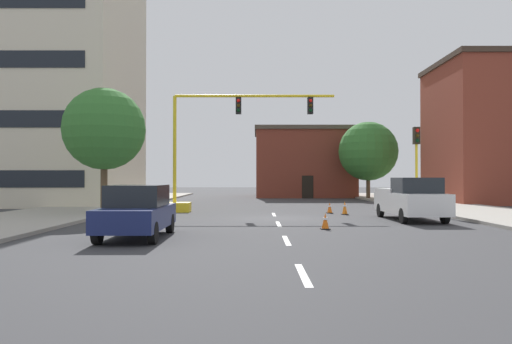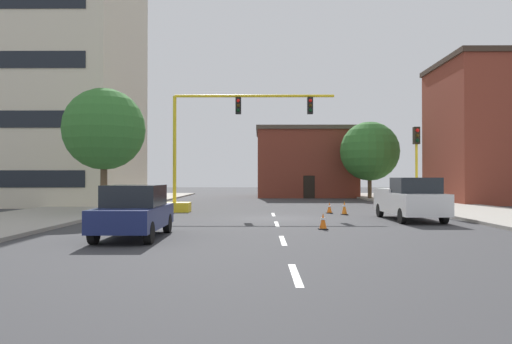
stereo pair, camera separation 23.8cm
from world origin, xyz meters
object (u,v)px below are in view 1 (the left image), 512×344
pickup_truck_white (410,199)px  traffic_cone_roadside_c (345,208)px  traffic_cone_roadside_a (325,221)px  sedan_navy_near_left (137,211)px  traffic_signal_gantry (198,172)px  tree_left_near (104,129)px  traffic_light_pole_right (416,150)px  traffic_cone_roadside_b (330,208)px  tree_right_far (368,151)px

pickup_truck_white → traffic_cone_roadside_c: size_ratio=7.28×
traffic_cone_roadside_a → sedan_navy_near_left: bearing=-157.4°
traffic_signal_gantry → tree_left_near: size_ratio=1.50×
traffic_light_pole_right → traffic_cone_roadside_a: traffic_light_pole_right is taller
traffic_signal_gantry → traffic_light_pole_right: size_ratio=2.12×
tree_left_near → sedan_navy_near_left: (4.20, -10.02, -3.69)m
traffic_signal_gantry → sedan_navy_near_left: bearing=-92.5°
traffic_cone_roadside_a → traffic_cone_roadside_b: 8.75m
traffic_light_pole_right → tree_left_near: bearing=-176.4°
tree_left_near → tree_right_far: (18.37, 18.84, -0.16)m
tree_left_near → traffic_cone_roadside_c: 13.55m
traffic_signal_gantry → traffic_cone_roadside_b: 7.83m
sedan_navy_near_left → tree_left_near: bearing=112.7°
traffic_cone_roadside_b → traffic_cone_roadside_a: bearing=-99.6°
sedan_navy_near_left → traffic_cone_roadside_c: 13.51m
traffic_cone_roadside_a → traffic_light_pole_right: bearing=53.2°
sedan_navy_near_left → traffic_cone_roadside_c: bearing=49.9°
traffic_signal_gantry → traffic_light_pole_right: bearing=-6.1°
traffic_light_pole_right → traffic_cone_roadside_b: bearing=176.9°
traffic_cone_roadside_a → traffic_cone_roadside_b: (1.46, 8.63, -0.01)m
pickup_truck_white → sedan_navy_near_left: (-11.12, -6.80, -0.09)m
tree_right_far → pickup_truck_white: (-3.05, -22.06, -3.44)m
traffic_cone_roadside_b → traffic_cone_roadside_c: bearing=-57.3°
traffic_light_pole_right → traffic_cone_roadside_c: size_ratio=6.43×
sedan_navy_near_left → traffic_cone_roadside_b: (8.03, 11.35, -0.59)m
traffic_signal_gantry → tree_left_near: 5.77m
pickup_truck_white → traffic_cone_roadside_c: (-2.44, 3.53, -0.61)m
traffic_signal_gantry → pickup_truck_white: size_ratio=1.87×
traffic_light_pole_right → tree_left_near: size_ratio=0.71×
traffic_cone_roadside_b → traffic_signal_gantry: bearing=171.9°
sedan_navy_near_left → traffic_cone_roadside_b: bearing=54.7°
tree_right_far → traffic_cone_roadside_c: size_ratio=9.54×
tree_right_far → traffic_cone_roadside_c: (-5.49, -18.54, -4.05)m
traffic_cone_roadside_c → traffic_signal_gantry: bearing=165.6°
tree_right_far → traffic_cone_roadside_a: 27.53m
pickup_truck_white → traffic_signal_gantry: bearing=152.1°
tree_right_far → pickup_truck_white: bearing=-97.9°
pickup_truck_white → traffic_cone_roadside_b: 5.55m
tree_left_near → tree_right_far: size_ratio=0.95×
tree_left_near → traffic_cone_roadside_b: (12.22, 1.33, -4.27)m
tree_right_far → sedan_navy_near_left: tree_right_far is taller
traffic_signal_gantry → traffic_cone_roadside_a: traffic_signal_gantry is taller
tree_left_near → pickup_truck_white: (15.32, -3.22, -3.60)m
sedan_navy_near_left → traffic_cone_roadside_a: bearing=22.6°
traffic_cone_roadside_a → pickup_truck_white: bearing=41.8°
traffic_light_pole_right → traffic_cone_roadside_c: traffic_light_pole_right is taller
tree_right_far → traffic_cone_roadside_a: tree_right_far is taller
tree_left_near → traffic_cone_roadside_a: 13.68m
pickup_truck_white → tree_left_near: bearing=168.1°
traffic_light_pole_right → pickup_truck_white: traffic_light_pole_right is taller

